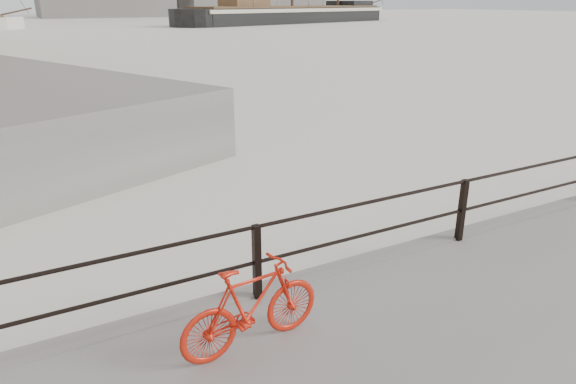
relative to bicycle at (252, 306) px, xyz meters
name	(u,v)px	position (x,y,z in m)	size (l,w,h in m)	color
ground	(449,256)	(3.97, 1.01, -0.85)	(400.00, 400.00, 0.00)	white
guardrail	(462,210)	(3.97, 0.86, 0.00)	(28.00, 0.10, 1.00)	black
bicycle	(252,306)	(0.00, 0.00, 0.00)	(1.65, 0.25, 1.00)	red
barque_black	(292,23)	(47.57, 84.85, -0.85)	(58.73, 19.22, 33.32)	black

